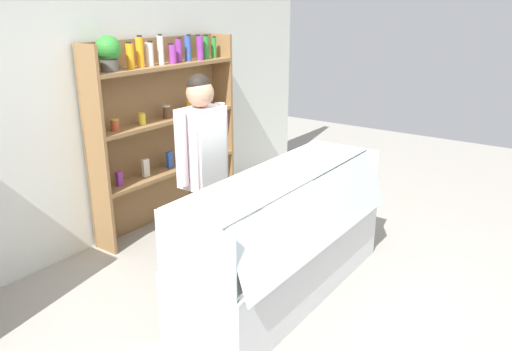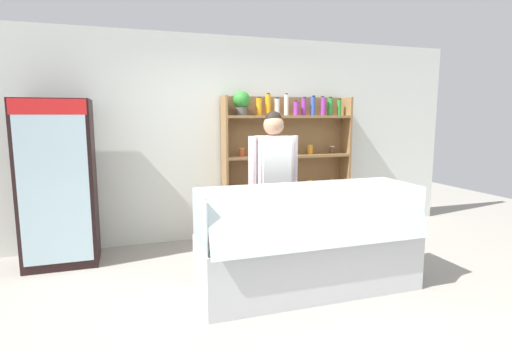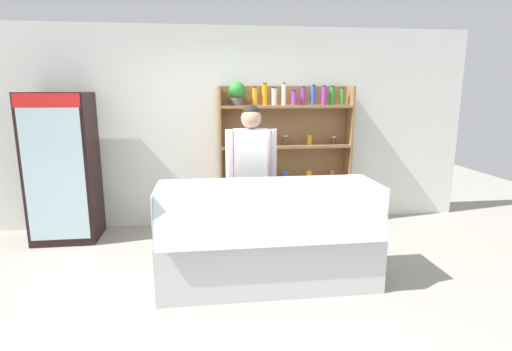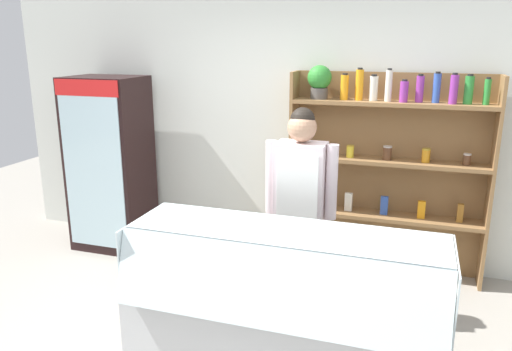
{
  "view_description": "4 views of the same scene",
  "coord_description": "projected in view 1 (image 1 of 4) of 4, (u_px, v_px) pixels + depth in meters",
  "views": [
    {
      "loc": [
        -2.8,
        -1.82,
        2.23
      ],
      "look_at": [
        0.46,
        0.49,
        0.85
      ],
      "focal_mm": 35.0,
      "sensor_mm": 36.0,
      "label": 1
    },
    {
      "loc": [
        -1.38,
        -3.24,
        1.66
      ],
      "look_at": [
        -0.04,
        0.81,
        1.02
      ],
      "focal_mm": 28.0,
      "sensor_mm": 36.0,
      "label": 2
    },
    {
      "loc": [
        -0.35,
        -3.52,
        1.86
      ],
      "look_at": [
        0.2,
        0.69,
        0.95
      ],
      "focal_mm": 28.0,
      "sensor_mm": 36.0,
      "label": 3
    },
    {
      "loc": [
        1.0,
        -2.84,
        2.2
      ],
      "look_at": [
        -0.1,
        0.49,
        1.25
      ],
      "focal_mm": 35.0,
      "sensor_mm": 36.0,
      "label": 4
    }
  ],
  "objects": [
    {
      "name": "ground_plane",
      "position": [
        273.0,
        306.0,
        3.88
      ],
      "size": [
        12.0,
        12.0,
        0.0
      ],
      "primitive_type": "plane",
      "color": "gray"
    },
    {
      "name": "back_wall",
      "position": [
        89.0,
        106.0,
        4.56
      ],
      "size": [
        6.8,
        0.1,
        2.7
      ],
      "primitive_type": "cube",
      "color": "silver",
      "rests_on": "ground"
    },
    {
      "name": "shelving_unit",
      "position": [
        161.0,
        119.0,
        5.09
      ],
      "size": [
        1.82,
        0.29,
        1.98
      ],
      "color": "olive",
      "rests_on": "ground"
    },
    {
      "name": "deli_display_case",
      "position": [
        284.0,
        257.0,
        3.99
      ],
      "size": [
        2.09,
        0.75,
        1.01
      ],
      "color": "silver",
      "rests_on": "ground"
    },
    {
      "name": "shop_clerk",
      "position": [
        203.0,
        159.0,
        4.13
      ],
      "size": [
        0.57,
        0.25,
        1.71
      ],
      "color": "#4C4233",
      "rests_on": "ground"
    }
  ]
}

